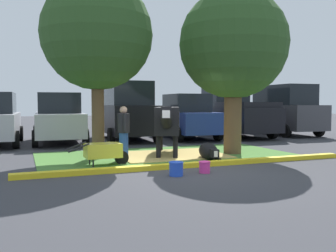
% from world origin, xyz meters
% --- Properties ---
extents(ground_plane, '(80.00, 80.00, 0.00)m').
position_xyz_m(ground_plane, '(0.00, 0.00, 0.00)').
color(ground_plane, '#38383D').
extents(grass_island, '(7.72, 4.02, 0.02)m').
position_xyz_m(grass_island, '(0.33, 2.41, 0.01)').
color(grass_island, '#477A33').
rests_on(grass_island, ground).
extents(curb_yellow, '(8.92, 0.24, 0.12)m').
position_xyz_m(curb_yellow, '(0.33, 0.25, 0.06)').
color(curb_yellow, yellow).
rests_on(curb_yellow, ground).
extents(hay_bedding, '(3.26, 2.48, 0.04)m').
position_xyz_m(hay_bedding, '(0.42, 2.31, 0.03)').
color(hay_bedding, tan).
rests_on(hay_bedding, ground).
extents(shade_tree_left, '(3.25, 3.25, 5.25)m').
position_xyz_m(shade_tree_left, '(-1.74, 2.75, 3.60)').
color(shade_tree_left, brown).
rests_on(shade_tree_left, ground).
extents(shade_tree_right, '(3.42, 3.42, 5.18)m').
position_xyz_m(shade_tree_right, '(2.40, 2.03, 3.43)').
color(shade_tree_right, brown).
rests_on(shade_tree_right, ground).
extents(cow_holstein, '(1.60, 3.00, 1.53)m').
position_xyz_m(cow_holstein, '(0.32, 2.41, 1.08)').
color(cow_holstein, black).
rests_on(cow_holstein, ground).
extents(calf_lying, '(0.70, 1.33, 0.48)m').
position_xyz_m(calf_lying, '(1.12, 1.20, 0.24)').
color(calf_lying, black).
rests_on(calf_lying, ground).
extents(person_handler, '(0.34, 0.53, 1.53)m').
position_xyz_m(person_handler, '(-1.16, 2.03, 0.82)').
color(person_handler, '#23478C').
rests_on(person_handler, ground).
extents(wheelbarrow, '(1.60, 0.63, 0.63)m').
position_xyz_m(wheelbarrow, '(-1.88, 1.28, 0.39)').
color(wheelbarrow, gold).
rests_on(wheelbarrow, ground).
extents(bucket_blue, '(0.33, 0.33, 0.32)m').
position_xyz_m(bucket_blue, '(-0.66, -0.65, 0.16)').
color(bucket_blue, blue).
rests_on(bucket_blue, ground).
extents(bucket_pink, '(0.28, 0.28, 0.27)m').
position_xyz_m(bucket_pink, '(0.09, -0.57, 0.14)').
color(bucket_pink, '#EA3893').
rests_on(bucket_pink, ground).
extents(sedan_red, '(2.18, 4.48, 2.02)m').
position_xyz_m(sedan_red, '(-2.44, 7.45, 0.98)').
color(sedan_red, '#B7B7BC').
rests_on(sedan_red, ground).
extents(suv_black, '(2.29, 4.68, 2.52)m').
position_xyz_m(suv_black, '(0.46, 7.74, 1.27)').
color(suv_black, black).
rests_on(suv_black, ground).
extents(sedan_blue, '(2.18, 4.48, 2.02)m').
position_xyz_m(sedan_blue, '(3.15, 7.26, 0.98)').
color(sedan_blue, navy).
rests_on(sedan_blue, ground).
extents(pickup_truck_maroon, '(2.41, 5.49, 2.42)m').
position_xyz_m(pickup_truck_maroon, '(5.79, 7.57, 1.11)').
color(pickup_truck_maroon, black).
rests_on(pickup_truck_maroon, ground).
extents(suv_dark_grey, '(2.29, 4.68, 2.52)m').
position_xyz_m(suv_dark_grey, '(8.63, 7.33, 1.27)').
color(suv_dark_grey, '#3D3D42').
rests_on(suv_dark_grey, ground).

